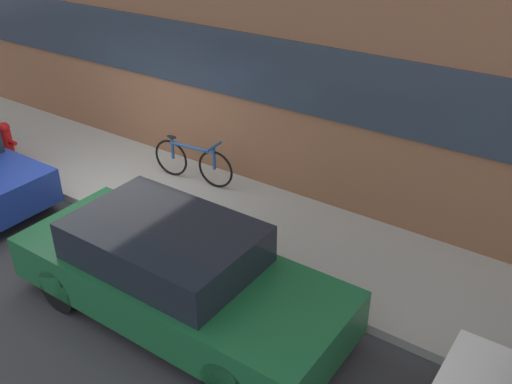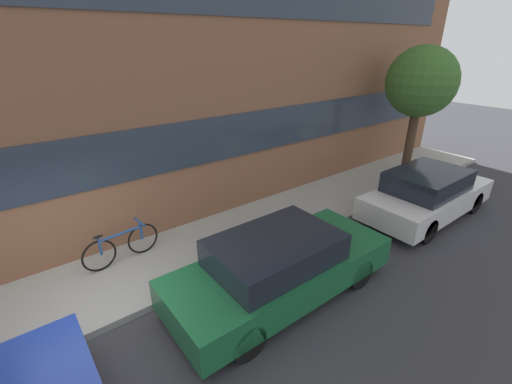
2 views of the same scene
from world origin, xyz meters
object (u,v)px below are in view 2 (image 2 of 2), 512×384
(parked_car_green, at_px, (280,266))
(street_tree, at_px, (421,83))
(bicycle, at_px, (122,245))
(parked_car_white, at_px, (427,194))

(parked_car_green, distance_m, street_tree, 7.78)
(parked_car_green, height_order, bicycle, parked_car_green)
(parked_car_white, relative_size, street_tree, 0.97)
(parked_car_white, bearing_deg, street_tree, 41.78)
(street_tree, bearing_deg, parked_car_green, -166.31)
(parked_car_green, height_order, parked_car_white, parked_car_white)
(bicycle, bearing_deg, street_tree, -11.89)
(parked_car_green, relative_size, bicycle, 2.67)
(parked_car_green, distance_m, parked_car_white, 5.19)
(parked_car_white, distance_m, bicycle, 7.67)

